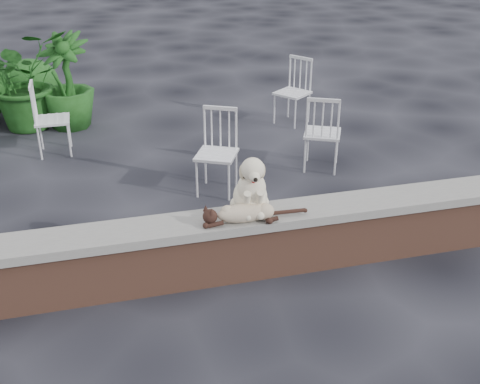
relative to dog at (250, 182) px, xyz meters
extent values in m
plane|color=black|center=(-0.48, -0.05, -0.86)|extent=(60.00, 60.00, 0.00)
cube|color=brown|center=(-0.48, -0.05, -0.61)|extent=(6.00, 0.30, 0.50)
cube|color=slate|center=(-0.48, -0.05, -0.32)|extent=(6.20, 0.40, 0.08)
imported|color=#174012|center=(-2.08, 4.29, -0.16)|extent=(1.60, 1.52, 1.38)
imported|color=#174012|center=(-1.53, 4.15, -0.19)|extent=(1.04, 1.04, 1.33)
ellipsoid|color=#174012|center=(-2.15, 5.54, -0.54)|extent=(0.90, 0.83, 0.72)
camera|label=1|loc=(-1.18, -4.22, 2.12)|focal=43.95mm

